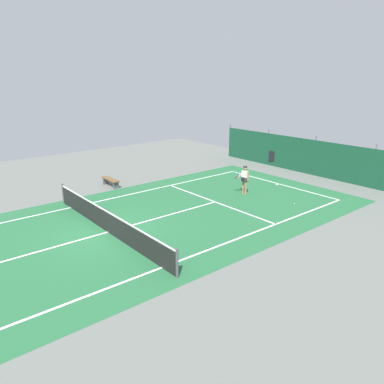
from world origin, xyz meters
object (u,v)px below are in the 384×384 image
Objects in this scene: tennis_player at (245,178)px; tennis_ball_near_player at (294,204)px; courtside_bench at (111,181)px; tennis_net at (107,221)px; parked_car at (294,152)px; tennis_ball_midcourt at (261,229)px.

tennis_player reaches higher than tennis_ball_near_player.
tennis_player reaches higher than courtside_bench.
tennis_net reaches higher than courtside_bench.
parked_car is at bearing 100.10° from tennis_net.
courtside_bench is (-6.31, 3.46, -0.14)m from tennis_net.
courtside_bench reaches higher than tennis_ball_near_player.
parked_car reaches higher than tennis_ball_midcourt.
courtside_bench is at bearing -169.75° from tennis_ball_midcourt.
tennis_net is 9.90m from tennis_ball_near_player.
tennis_ball_midcourt is at bearing 10.25° from courtside_bench.
tennis_player reaches higher than tennis_ball_midcourt.
tennis_net is 153.33× the size of tennis_ball_near_player.
tennis_ball_midcourt is 0.02× the size of parked_car.
tennis_ball_midcourt is at bearing 138.28° from tennis_player.
tennis_ball_near_player is 4.25m from tennis_ball_midcourt.
tennis_player is 0.37× the size of parked_car.
tennis_ball_midcourt is at bearing 52.45° from tennis_net.
tennis_player reaches higher than tennis_net.
tennis_player is at bearing 90.00° from tennis_net.
tennis_net is at bearing -86.61° from parked_car.
tennis_net is 2.31× the size of parked_car.
courtside_bench is at bearing 36.71° from tennis_player.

